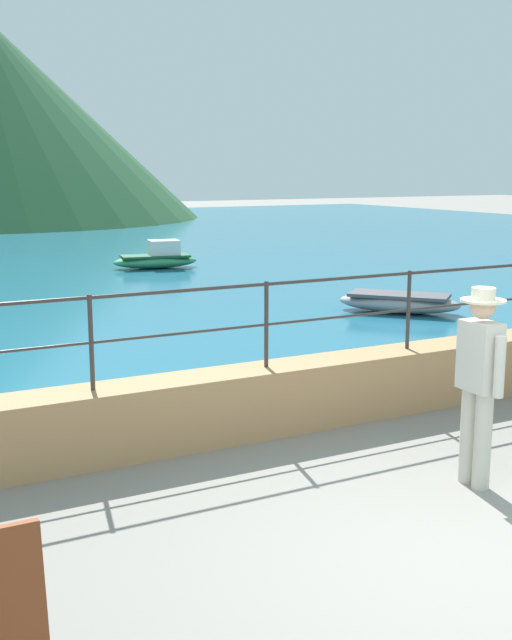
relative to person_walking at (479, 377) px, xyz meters
The scene contains 6 objects.
ground_plane 1.74m from the person_walking, 130.16° to the right, with size 120.00×120.00×0.00m, color gray.
promenade_wall 2.38m from the person_walking, 113.73° to the left, with size 20.00×0.56×0.70m, color tan.
railing 2.32m from the person_walking, 113.73° to the left, with size 18.44×0.04×0.90m.
person_walking is the anchor object (origin of this frame).
boat_0 15.63m from the person_walking, 79.40° to the left, with size 2.42×1.26×0.76m.
boat_2 8.20m from the person_walking, 56.58° to the left, with size 2.19×2.32×0.36m.
Camera 1 is at (-3.79, -3.75, 2.72)m, focal length 44.06 mm.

